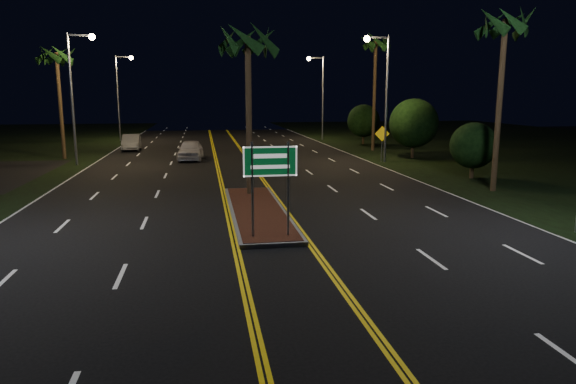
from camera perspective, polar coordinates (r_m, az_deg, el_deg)
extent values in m
plane|color=black|center=(14.85, -0.50, -8.33)|extent=(120.00, 120.00, 0.00)
cube|color=gray|center=(21.52, -3.40, -2.13)|extent=(2.25, 10.25, 0.15)
cube|color=#592819|center=(21.50, -3.41, -1.91)|extent=(2.00, 10.00, 0.02)
cylinder|color=gray|center=(17.03, -3.97, 0.21)|extent=(0.08, 0.08, 3.20)
cylinder|color=gray|center=(17.18, 0.01, 0.33)|extent=(0.08, 0.08, 3.20)
cube|color=#07471E|center=(16.95, -1.99, 3.43)|extent=(1.80, 0.04, 1.00)
cube|color=white|center=(16.93, -1.98, 3.42)|extent=(1.80, 0.01, 1.00)
cylinder|color=gray|center=(38.89, -22.87, 9.36)|extent=(0.18, 0.18, 9.00)
cube|color=gray|center=(38.92, -22.16, 15.84)|extent=(1.60, 0.12, 0.12)
sphere|color=#FFC872|center=(38.76, -20.96, 15.79)|extent=(0.44, 0.44, 0.44)
cylinder|color=gray|center=(58.54, -18.39, 9.81)|extent=(0.18, 0.18, 9.00)
cube|color=gray|center=(58.57, -17.85, 14.11)|extent=(1.60, 0.12, 0.12)
sphere|color=#FFC872|center=(58.45, -17.04, 14.06)|extent=(0.44, 0.44, 0.44)
cylinder|color=gray|center=(38.22, 10.90, 9.98)|extent=(0.18, 0.18, 9.00)
cube|color=gray|center=(38.16, 9.96, 16.56)|extent=(1.60, 0.12, 0.12)
sphere|color=#FFC872|center=(37.90, 8.76, 16.48)|extent=(0.44, 0.44, 0.44)
cylinder|color=gray|center=(57.41, 3.89, 10.32)|extent=(0.18, 0.18, 9.00)
cube|color=gray|center=(57.37, 3.15, 14.67)|extent=(1.60, 0.12, 0.12)
sphere|color=#FFC872|center=(57.20, 2.34, 14.59)|extent=(0.44, 0.44, 0.44)
cylinder|color=#382819|center=(24.50, -4.38, 8.10)|extent=(0.28, 0.28, 7.50)
cylinder|color=#382819|center=(43.21, -23.96, 8.66)|extent=(0.28, 0.28, 8.00)
cylinder|color=#382819|center=(28.03, 22.41, 8.68)|extent=(0.28, 0.28, 8.50)
cylinder|color=#382819|center=(46.36, 9.57, 10.42)|extent=(0.28, 0.28, 9.50)
cylinder|color=#382819|center=(32.28, 19.74, 2.24)|extent=(0.24, 0.24, 0.90)
sphere|color=black|center=(32.11, 19.90, 4.88)|extent=(2.70, 2.70, 2.70)
cylinder|color=#382819|center=(41.40, 13.66, 4.54)|extent=(0.24, 0.24, 1.26)
sphere|color=black|center=(41.24, 13.79, 7.44)|extent=(3.78, 3.78, 3.78)
cylinder|color=#382819|center=(52.55, 8.34, 5.87)|extent=(0.24, 0.24, 1.08)
sphere|color=black|center=(52.43, 8.39, 7.83)|extent=(3.24, 3.24, 3.24)
imported|color=silver|center=(39.90, -10.79, 4.79)|extent=(2.58, 5.40, 1.76)
imported|color=silver|center=(48.50, -17.02, 5.45)|extent=(2.38, 4.99, 1.62)
cylinder|color=gray|center=(38.45, 10.37, 4.99)|extent=(0.07, 0.07, 2.29)
cube|color=#D1990B|center=(38.36, 10.43, 6.38)|extent=(1.10, 0.07, 1.10)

